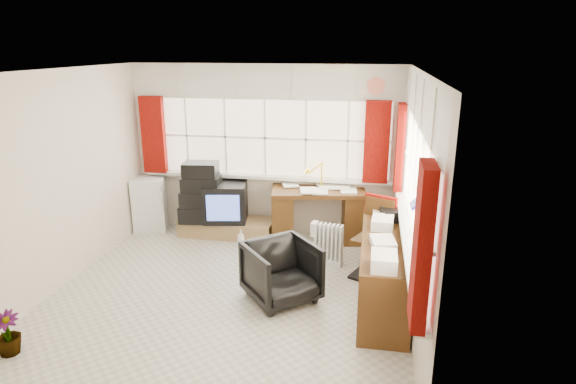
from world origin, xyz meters
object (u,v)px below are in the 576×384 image
Objects in this scene: task_chair at (376,234)px; crt_tv at (226,202)px; tv_bench at (227,227)px; radiator at (329,248)px; mini_fridge at (150,203)px; office_chair at (281,272)px; desk at (318,211)px; desk_lamp at (322,170)px; credenza at (383,266)px.

crt_tv is at bearing 157.73° from task_chair.
radiator is at bearing -25.07° from tv_bench.
office_chair is at bearing -36.97° from mini_fridge.
desk is 1.83m from office_chair.
radiator is at bearing -24.47° from crt_tv.
desk is 1.76× the size of mini_fridge.
desk is 1.02× the size of tv_bench.
task_chair is (0.79, -1.05, -0.51)m from desk_lamp.
office_chair reaches higher than tv_bench.
task_chair reaches higher than office_chair.
desk is 1.40m from tv_bench.
office_chair is 1.32× the size of radiator.
credenza is 2.85× the size of crt_tv.
credenza is at bearing -24.39° from mini_fridge.
radiator is at bearing 131.37° from credenza.
radiator is at bearing 164.02° from task_chair.
desk_lamp is at bearing 54.12° from desk.
office_chair is 1.09m from radiator.
credenza is at bearing -60.22° from desk.
credenza is (0.88, -1.65, -0.65)m from desk_lamp.
desk_lamp is 2.01m from office_chair.
desk_lamp is (0.04, 0.05, 0.61)m from desk.
task_chair reaches higher than tv_bench.
radiator is 1.79m from crt_tv.
credenza is at bearing -61.92° from desk_lamp.
radiator is 0.69× the size of mini_fridge.
tv_bench is 0.41m from crt_tv.
crt_tv is (-0.00, -0.02, 0.40)m from tv_bench.
credenza is (0.09, -0.60, -0.14)m from task_chair.
credenza reaches higher than tv_bench.
office_chair is at bearing -113.60° from radiator.
mini_fridge reaches higher than radiator.
mini_fridge is at bearing 103.24° from office_chair.
task_chair reaches higher than credenza.
tv_bench is at bearing 157.28° from task_chair.
office_chair is 3.02m from mini_fridge.
task_chair is at bearing -16.17° from mini_fridge.
task_chair is at bearing -15.98° from radiator.
desk is 2.61m from mini_fridge.
task_chair is at bearing -50.27° from desk.
task_chair is 0.62m from credenza.
office_chair is at bearing -56.15° from tv_bench.
mini_fridge is (-1.25, 0.10, -0.12)m from crt_tv.
office_chair is 1.04× the size of crt_tv.
credenza is (0.92, -1.60, -0.04)m from desk.
radiator is at bearing -74.10° from desk.
desk_lamp is 1.41m from task_chair.
tv_bench is (-2.19, 0.92, -0.41)m from task_chair.
task_chair is 2.37m from crt_tv.
mini_fridge is at bearing 163.79° from radiator.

